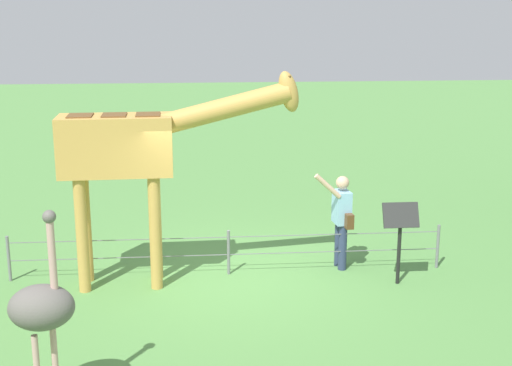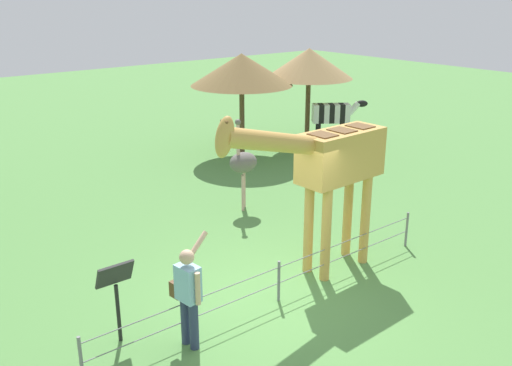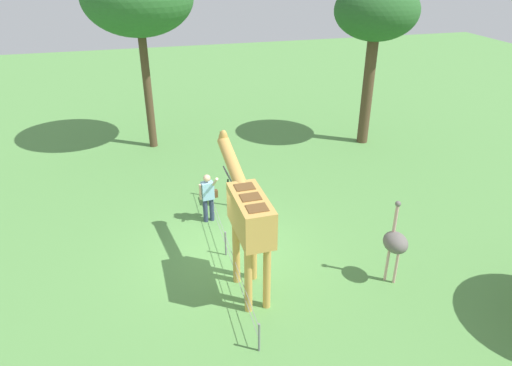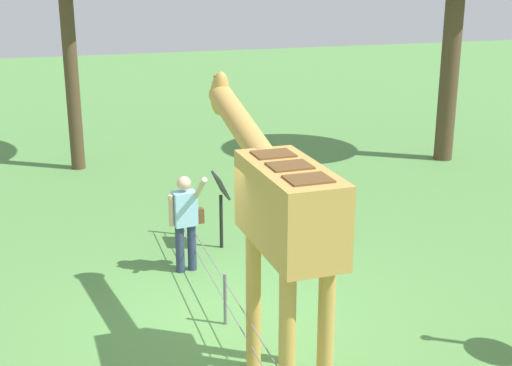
{
  "view_description": "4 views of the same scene",
  "coord_description": "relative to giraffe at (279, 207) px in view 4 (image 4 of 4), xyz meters",
  "views": [
    {
      "loc": [
        -0.47,
        -10.76,
        4.28
      ],
      "look_at": [
        0.39,
        -0.59,
        1.71
      ],
      "focal_mm": 49.58,
      "sensor_mm": 36.0,
      "label": 1
    },
    {
      "loc": [
        5.67,
        6.58,
        5.09
      ],
      "look_at": [
        0.17,
        -0.28,
        2.07
      ],
      "focal_mm": 39.76,
      "sensor_mm": 36.0,
      "label": 2
    },
    {
      "loc": [
        -10.27,
        1.98,
        7.61
      ],
      "look_at": [
        -0.21,
        -0.68,
        2.23
      ],
      "focal_mm": 32.4,
      "sensor_mm": 36.0,
      "label": 3
    },
    {
      "loc": [
        -8.43,
        2.27,
        4.75
      ],
      "look_at": [
        0.44,
        -0.45,
        1.84
      ],
      "focal_mm": 49.81,
      "sensor_mm": 36.0,
      "label": 4
    }
  ],
  "objects": [
    {
      "name": "info_sign",
      "position": [
        4.05,
        -0.35,
        -1.19
      ],
      "size": [
        0.56,
        0.21,
        1.32
      ],
      "color": "black",
      "rests_on": "ground_plane"
    },
    {
      "name": "wire_fence",
      "position": [
        1.4,
        0.28,
        -1.73
      ],
      "size": [
        7.05,
        0.05,
        0.75
      ],
      "color": "slate",
      "rests_on": "ground_plane"
    },
    {
      "name": "ground_plane",
      "position": [
        1.4,
        0.15,
        -2.14
      ],
      "size": [
        60.0,
        60.0,
        0.0
      ],
      "primitive_type": "plane",
      "color": "#568E47"
    },
    {
      "name": "giraffe",
      "position": [
        0.0,
        0.0,
        0.0
      ],
      "size": [
        3.71,
        0.75,
        3.35
      ],
      "color": "gold",
      "rests_on": "ground_plane"
    },
    {
      "name": "visitor",
      "position": [
        3.28,
        0.42,
        -1.24
      ],
      "size": [
        0.66,
        0.58,
        1.68
      ],
      "color": "navy",
      "rests_on": "ground_plane"
    }
  ]
}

